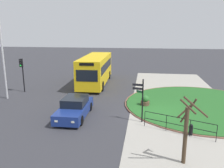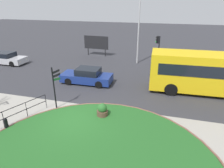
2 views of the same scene
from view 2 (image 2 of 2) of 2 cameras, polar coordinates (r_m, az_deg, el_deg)
The scene contains 12 objects.
ground at distance 12.60m, azimuth -10.74°, elevation -10.52°, with size 120.00×120.00×0.00m, color #333338.
sidewalk_paving at distance 11.22m, azimuth -15.17°, elevation -15.67°, with size 32.00×8.07×0.02m, color #9E998E.
signpost_directional at distance 13.61m, azimuth -16.25°, elevation -0.14°, with size 0.35×0.74×2.98m.
bollard_foreground at distance 13.09m, azimuth -28.42°, elevation -9.96°, with size 0.23×0.23×0.70m.
railing_grass_edge at distance 13.33m, azimuth -26.28°, elevation -7.32°, with size 1.70×3.98×1.04m.
bus_yellow at distance 17.17m, azimuth 26.99°, elevation 2.89°, with size 9.48×2.87×3.17m.
car_near_lane at distance 17.73m, azimuth -7.26°, elevation 2.24°, with size 4.58×1.91×1.41m.
car_far_lane at distance 26.42m, azimuth -28.28°, elevation 6.56°, with size 4.58×1.95×1.35m.
traffic_light_near at distance 22.73m, azimuth 13.15°, elevation 11.18°, with size 0.49×0.26×3.33m.
lamppost_tall at distance 22.98m, azimuth 7.80°, elevation 16.95°, with size 0.32×0.32×8.49m.
billboard_left at distance 26.81m, azimuth -4.58°, elevation 11.81°, with size 3.41×0.31×2.63m.
planter_near_signpost at distance 12.65m, azimuth -2.82°, elevation -7.74°, with size 0.71×0.71×0.92m.
Camera 2 is at (4.95, -9.34, 6.87)m, focal length 31.54 mm.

